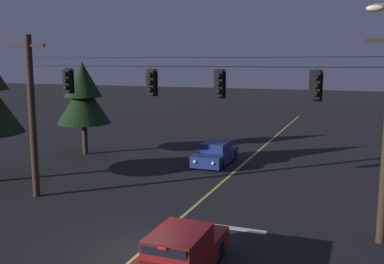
# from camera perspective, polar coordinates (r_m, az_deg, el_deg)

# --- Properties ---
(ground_plane) EXTENTS (180.00, 180.00, 0.00)m
(ground_plane) POSITION_cam_1_polar(r_m,az_deg,el_deg) (15.21, -7.09, -15.61)
(ground_plane) COLOR black
(lane_centre_stripe) EXTENTS (0.14, 60.00, 0.01)m
(lane_centre_stripe) POSITION_cam_1_polar(r_m,az_deg,el_deg) (24.01, 4.30, -6.20)
(lane_centre_stripe) COLOR #D1C64C
(lane_centre_stripe) RESTS_ON ground
(stop_bar_paint) EXTENTS (3.40, 0.36, 0.01)m
(stop_bar_paint) POSITION_cam_1_polar(r_m,az_deg,el_deg) (17.48, 4.03, -12.16)
(stop_bar_paint) COLOR silver
(stop_bar_paint) RESTS_ON ground
(signal_span_assembly) EXTENTS (16.90, 0.32, 7.55)m
(signal_span_assembly) POSITION_cam_1_polar(r_m,az_deg,el_deg) (17.65, -1.16, 1.25)
(signal_span_assembly) COLOR #2D2116
(signal_span_assembly) RESTS_ON ground
(traffic_light_leftmost) EXTENTS (0.48, 0.41, 1.22)m
(traffic_light_leftmost) POSITION_cam_1_polar(r_m,az_deg,el_deg) (20.21, -15.89, 6.38)
(traffic_light_leftmost) COLOR black
(traffic_light_left_inner) EXTENTS (0.48, 0.41, 1.22)m
(traffic_light_left_inner) POSITION_cam_1_polar(r_m,az_deg,el_deg) (18.07, -5.38, 6.40)
(traffic_light_left_inner) COLOR black
(traffic_light_centre) EXTENTS (0.48, 0.41, 1.22)m
(traffic_light_centre) POSITION_cam_1_polar(r_m,az_deg,el_deg) (16.99, 3.47, 6.25)
(traffic_light_centre) COLOR black
(traffic_light_right_inner) EXTENTS (0.48, 0.41, 1.22)m
(traffic_light_right_inner) POSITION_cam_1_polar(r_m,az_deg,el_deg) (16.27, 15.73, 5.80)
(traffic_light_right_inner) COLOR black
(car_waiting_near_lane) EXTENTS (1.80, 4.33, 1.39)m
(car_waiting_near_lane) POSITION_cam_1_polar(r_m,az_deg,el_deg) (13.65, -1.58, -15.55)
(car_waiting_near_lane) COLOR maroon
(car_waiting_near_lane) RESTS_ON ground
(car_oncoming_lead) EXTENTS (1.80, 4.42, 1.39)m
(car_oncoming_lead) POSITION_cam_1_polar(r_m,az_deg,el_deg) (27.46, 3.08, -2.85)
(car_oncoming_lead) COLOR navy
(car_oncoming_lead) RESTS_ON ground
(tree_verge_near) EXTENTS (3.65, 3.65, 6.33)m
(tree_verge_near) POSITION_cam_1_polar(r_m,az_deg,el_deg) (30.89, -13.93, 4.55)
(tree_verge_near) COLOR #332316
(tree_verge_near) RESTS_ON ground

